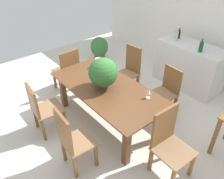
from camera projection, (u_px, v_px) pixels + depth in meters
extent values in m
plane|color=silver|center=(115.00, 116.00, 4.23)|extent=(7.04, 7.04, 0.00)
cube|color=white|center=(208.00, 20.00, 4.87)|extent=(6.40, 0.10, 2.60)
cube|color=brown|center=(107.00, 88.00, 3.73)|extent=(2.06, 1.01, 0.03)
cube|color=brown|center=(63.00, 91.00, 4.31)|extent=(0.09, 0.09, 0.71)
cube|color=brown|center=(127.00, 146.00, 3.17)|extent=(0.09, 0.09, 0.71)
cube|color=brown|center=(94.00, 78.00, 4.70)|extent=(0.09, 0.09, 0.71)
cube|color=brown|center=(161.00, 124.00, 3.56)|extent=(0.09, 0.09, 0.71)
cube|color=brown|center=(96.00, 155.00, 3.22)|extent=(0.05, 0.05, 0.43)
cube|color=brown|center=(84.00, 140.00, 3.45)|extent=(0.05, 0.05, 0.43)
cube|color=brown|center=(75.00, 167.00, 3.06)|extent=(0.05, 0.05, 0.43)
cube|color=brown|center=(64.00, 150.00, 3.29)|extent=(0.05, 0.05, 0.43)
cube|color=olive|center=(78.00, 142.00, 3.13)|extent=(0.45, 0.43, 0.03)
cube|color=brown|center=(64.00, 132.00, 2.88)|extent=(0.40, 0.07, 0.55)
cube|color=brown|center=(65.00, 121.00, 3.81)|extent=(0.05, 0.05, 0.43)
cube|color=brown|center=(56.00, 110.00, 4.06)|extent=(0.05, 0.05, 0.43)
cube|color=brown|center=(43.00, 130.00, 3.63)|extent=(0.05, 0.05, 0.43)
cube|color=brown|center=(36.00, 117.00, 3.88)|extent=(0.05, 0.05, 0.43)
cube|color=olive|center=(48.00, 109.00, 3.72)|extent=(0.48, 0.48, 0.03)
cube|color=brown|center=(33.00, 101.00, 3.48)|extent=(0.41, 0.07, 0.47)
cube|color=brown|center=(115.00, 84.00, 4.77)|extent=(0.05, 0.05, 0.43)
cube|color=brown|center=(127.00, 90.00, 4.57)|extent=(0.05, 0.05, 0.43)
cube|color=brown|center=(126.00, 78.00, 4.97)|extent=(0.05, 0.05, 0.43)
cube|color=brown|center=(138.00, 84.00, 4.77)|extent=(0.05, 0.05, 0.43)
cube|color=olive|center=(127.00, 75.00, 4.64)|extent=(0.44, 0.45, 0.03)
cube|color=brown|center=(133.00, 59.00, 4.59)|extent=(0.38, 0.07, 0.56)
cube|color=brown|center=(146.00, 104.00, 4.20)|extent=(0.05, 0.05, 0.43)
cube|color=brown|center=(159.00, 114.00, 3.97)|extent=(0.05, 0.05, 0.43)
cube|color=brown|center=(161.00, 97.00, 4.39)|extent=(0.05, 0.05, 0.43)
cube|color=brown|center=(175.00, 106.00, 4.16)|extent=(0.05, 0.05, 0.43)
cube|color=olive|center=(162.00, 95.00, 4.05)|extent=(0.46, 0.51, 0.03)
cube|color=brown|center=(172.00, 79.00, 4.02)|extent=(0.38, 0.07, 0.47)
cube|color=brown|center=(70.00, 73.00, 5.13)|extent=(0.05, 0.05, 0.43)
cube|color=brown|center=(55.00, 79.00, 4.92)|extent=(0.05, 0.05, 0.43)
cube|color=brown|center=(80.00, 80.00, 4.90)|extent=(0.05, 0.05, 0.43)
cube|color=brown|center=(64.00, 87.00, 4.68)|extent=(0.05, 0.05, 0.43)
cube|color=olive|center=(66.00, 70.00, 4.78)|extent=(0.47, 0.48, 0.03)
cube|color=brown|center=(70.00, 63.00, 4.51)|extent=(0.06, 0.43, 0.49)
cube|color=brown|center=(192.00, 165.00, 3.08)|extent=(0.05, 0.05, 0.43)
cube|color=brown|center=(151.00, 160.00, 3.15)|extent=(0.05, 0.05, 0.43)
cube|color=brown|center=(170.00, 147.00, 3.34)|extent=(0.05, 0.05, 0.43)
cube|color=olive|center=(173.00, 151.00, 2.99)|extent=(0.49, 0.49, 0.03)
cube|color=brown|center=(164.00, 126.00, 2.96)|extent=(0.06, 0.43, 0.57)
cylinder|color=#4C3828|center=(103.00, 85.00, 3.70)|extent=(0.16, 0.16, 0.11)
sphere|color=#2D662D|center=(103.00, 72.00, 3.57)|extent=(0.47, 0.47, 0.47)
sphere|color=#DB9EB2|center=(94.00, 74.00, 3.55)|extent=(0.05, 0.05, 0.05)
sphere|color=#DB9EB2|center=(94.00, 68.00, 3.64)|extent=(0.04, 0.04, 0.04)
sphere|color=#DB9EB2|center=(113.00, 73.00, 3.45)|extent=(0.04, 0.04, 0.04)
sphere|color=#DB9EB2|center=(99.00, 77.00, 3.42)|extent=(0.05, 0.05, 0.05)
sphere|color=#DB9EB2|center=(91.00, 74.00, 3.49)|extent=(0.05, 0.05, 0.05)
cylinder|color=silver|center=(111.00, 75.00, 4.05)|extent=(0.07, 0.07, 0.01)
cylinder|color=silver|center=(111.00, 73.00, 4.04)|extent=(0.02, 0.02, 0.05)
cylinder|color=silver|center=(111.00, 69.00, 3.99)|extent=(0.11, 0.11, 0.13)
cylinder|color=silver|center=(99.00, 67.00, 4.30)|extent=(0.09, 0.09, 0.01)
cylinder|color=silver|center=(99.00, 65.00, 4.28)|extent=(0.02, 0.02, 0.05)
cylinder|color=silver|center=(98.00, 61.00, 4.24)|extent=(0.12, 0.12, 0.12)
cylinder|color=silver|center=(148.00, 98.00, 3.48)|extent=(0.06, 0.06, 0.00)
cylinder|color=silver|center=(148.00, 96.00, 3.46)|extent=(0.01, 0.01, 0.07)
cone|color=silver|center=(149.00, 92.00, 3.42)|extent=(0.06, 0.06, 0.08)
cube|color=silver|center=(189.00, 66.00, 4.88)|extent=(1.41, 0.62, 0.95)
cylinder|color=#194C1E|center=(201.00, 47.00, 4.31)|extent=(0.08, 0.08, 0.20)
cylinder|color=#194C1E|center=(203.00, 40.00, 4.23)|extent=(0.03, 0.03, 0.07)
cylinder|color=black|center=(179.00, 34.00, 4.89)|extent=(0.06, 0.06, 0.17)
cylinder|color=black|center=(180.00, 29.00, 4.82)|extent=(0.02, 0.02, 0.06)
cylinder|color=#B2BFB7|center=(176.00, 36.00, 4.73)|extent=(0.07, 0.07, 0.22)
cylinder|color=#B2BFB7|center=(177.00, 30.00, 4.66)|extent=(0.03, 0.03, 0.06)
cube|color=brown|center=(215.00, 137.00, 3.33)|extent=(0.05, 0.05, 0.69)
cylinder|color=brown|center=(100.00, 56.00, 6.15)|extent=(0.29, 0.29, 0.18)
ellipsoid|color=#387538|center=(99.00, 47.00, 5.99)|extent=(0.47, 0.47, 0.51)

